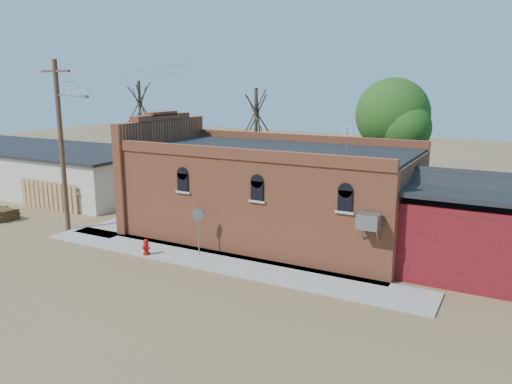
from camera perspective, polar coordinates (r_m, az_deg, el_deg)
The scene contains 15 objects.
ground at distance 22.67m, azimuth -9.04°, elevation -7.96°, with size 120.00×120.00×0.00m, color brown.
sidewalk_south at distance 22.53m, azimuth -4.57°, elevation -7.86°, with size 19.00×2.20×0.08m, color #9E9991.
sidewalk_west at distance 30.91m, azimuth -11.62°, elevation -2.47°, with size 2.60×10.00×0.08m, color #9E9991.
brick_bar at distance 25.64m, azimuth 1.18°, elevation 0.03°, with size 16.40×7.97×6.30m.
red_shed at distance 23.03m, azimuth 23.59°, elevation -2.62°, with size 5.40×6.40×4.30m.
storage_building at distance 41.01m, azimuth -23.67°, elevation 2.58°, with size 20.40×8.40×3.17m.
wood_fence at distance 33.78m, azimuth -22.61°, elevation -0.42°, with size 5.20×0.10×1.80m, color #9A6C45, non-canonical shape.
utility_pole at distance 27.99m, azimuth -21.30°, elevation 5.28°, with size 3.12×0.26×9.00m.
tree_bare_near at distance 33.91m, azimuth 0.01°, elevation 9.22°, with size 2.80×2.80×7.65m.
tree_bare_far at distance 41.03m, azimuth -13.16°, elevation 10.00°, with size 2.80×2.80×8.16m.
tree_leafy at distance 31.17m, azimuth 15.35°, elevation 8.46°, with size 4.40×4.40×8.15m.
fire_hydrant at distance 23.56m, azimuth -12.44°, elevation -6.15°, with size 0.42×0.38×0.75m.
stop_sign at distance 22.78m, azimuth -6.61°, elevation -3.09°, with size 0.52×0.38×2.21m.
trash_barrel at distance 28.26m, azimuth -13.47°, elevation -2.96°, with size 0.56×0.56×0.87m, color navy.
picnic_table at distance 32.58m, azimuth -26.91°, elevation -2.09°, with size 1.76×1.41×0.67m.
Camera 1 is at (13.07, -16.80, 7.80)m, focal length 35.00 mm.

